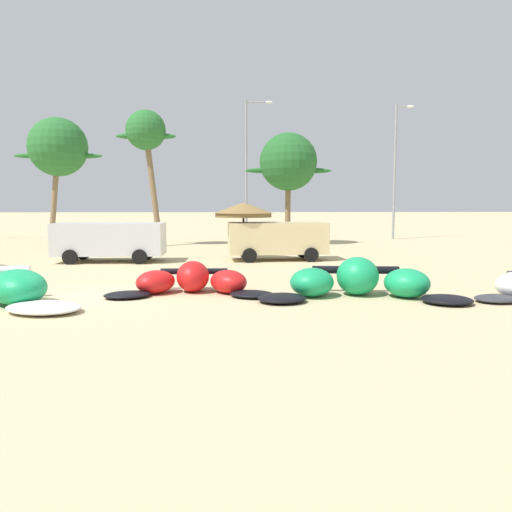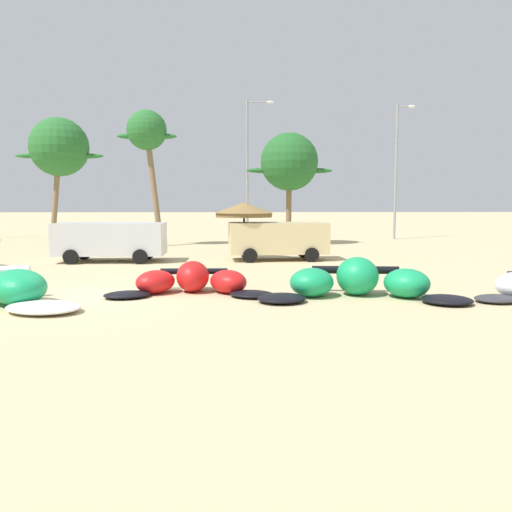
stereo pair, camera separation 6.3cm
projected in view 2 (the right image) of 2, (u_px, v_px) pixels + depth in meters
The scene contains 11 objects.
ground_plane at pixel (88, 297), 15.62m from camera, with size 260.00×260.00×0.00m, color #C6B284.
kite_left_of_center at pixel (192, 281), 16.20m from camera, with size 5.34×2.47×0.97m.
kite_center at pixel (359, 282), 15.54m from camera, with size 6.34×3.12×1.16m.
beach_umbrella_near_palms at pixel (244, 210), 25.30m from camera, with size 2.88×2.88×2.81m.
parked_van at pixel (276, 238), 25.36m from camera, with size 4.86×2.42×1.84m.
parked_car_second at pixel (108, 239), 24.68m from camera, with size 5.05×2.31×1.84m.
palm_left at pixel (59, 148), 35.03m from camera, with size 5.89×3.93×8.47m.
palm_left_of_gap at pixel (147, 134), 32.80m from camera, with size 3.77×2.51×8.58m.
palm_center_left at pixel (289, 163), 34.24m from camera, with size 5.69×3.79×7.35m.
lamppost_west_center at pixel (249, 162), 39.93m from camera, with size 2.11×0.24×10.52m.
lamppost_east_center at pixel (397, 166), 39.26m from camera, with size 1.43×0.24×10.07m.
Camera 2 is at (4.47, -15.59, 2.83)m, focal length 36.60 mm.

